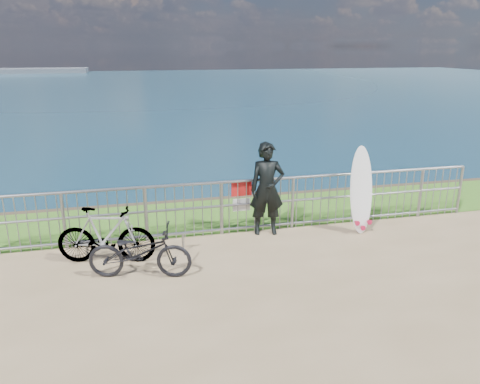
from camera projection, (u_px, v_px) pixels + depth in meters
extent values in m
plane|color=#376F1E|center=(234.00, 214.00, 10.66)|extent=(120.00, 120.00, 0.00)
cube|color=brown|center=(225.00, 287.00, 12.53)|extent=(120.00, 0.30, 5.00)
plane|color=navy|center=(138.00, 92.00, 93.22)|extent=(260.00, 260.00, 0.00)
cylinder|color=gray|center=(246.00, 181.00, 9.32)|extent=(10.00, 0.06, 0.06)
cylinder|color=gray|center=(246.00, 204.00, 9.47)|extent=(10.00, 0.05, 0.05)
cylinder|color=gray|center=(246.00, 227.00, 9.62)|extent=(10.00, 0.05, 0.05)
cylinder|color=gray|center=(64.00, 221.00, 8.71)|extent=(0.06, 0.06, 1.10)
cylinder|color=gray|center=(146.00, 215.00, 9.04)|extent=(0.06, 0.06, 1.10)
cylinder|color=gray|center=(222.00, 209.00, 9.37)|extent=(0.06, 0.06, 1.10)
cylinder|color=gray|center=(293.00, 203.00, 9.70)|extent=(0.06, 0.06, 1.10)
cylinder|color=gray|center=(359.00, 198.00, 10.04)|extent=(0.06, 0.06, 1.10)
cylinder|color=gray|center=(421.00, 193.00, 10.37)|extent=(0.06, 0.06, 1.10)
cylinder|color=gray|center=(460.00, 190.00, 10.59)|extent=(0.06, 0.06, 1.10)
cube|color=red|center=(242.00, 189.00, 9.41)|extent=(0.42, 0.02, 0.30)
cube|color=white|center=(242.00, 189.00, 9.41)|extent=(0.38, 0.01, 0.08)
cube|color=white|center=(241.00, 205.00, 9.51)|extent=(0.36, 0.02, 0.26)
imported|color=black|center=(267.00, 189.00, 9.31)|extent=(0.75, 0.55, 1.88)
ellipsoid|color=white|center=(361.00, 190.00, 9.45)|extent=(0.52, 0.47, 1.78)
cone|color=#BF143B|center=(355.00, 222.00, 9.50)|extent=(0.11, 0.19, 0.11)
cone|color=#BF143B|center=(368.00, 221.00, 9.56)|extent=(0.11, 0.19, 0.11)
cone|color=#BF143B|center=(361.00, 227.00, 9.56)|extent=(0.11, 0.19, 0.11)
imported|color=black|center=(140.00, 252.00, 7.64)|extent=(1.78, 0.96, 0.89)
imported|color=black|center=(106.00, 235.00, 8.15)|extent=(1.78, 0.85, 1.03)
cylinder|color=gray|center=(136.00, 237.00, 8.42)|extent=(1.90, 0.05, 0.05)
cylinder|color=gray|center=(87.00, 251.00, 8.29)|extent=(0.04, 0.04, 0.37)
cylinder|color=gray|center=(183.00, 242.00, 8.66)|extent=(0.04, 0.04, 0.37)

